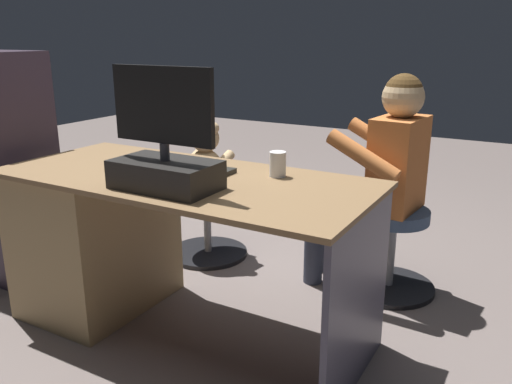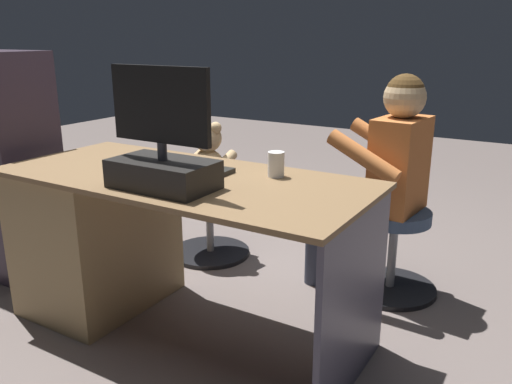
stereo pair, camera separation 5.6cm
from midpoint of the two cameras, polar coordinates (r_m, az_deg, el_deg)
ground_plane at (r=2.68m, az=-3.85°, el=-11.65°), size 10.00×10.00×0.00m
desk at (r=2.56m, az=-15.97°, el=-4.34°), size 1.59×0.71×0.72m
monitor at (r=1.99m, az=-10.62°, el=3.71°), size 0.44×0.23×0.45m
keyboard at (r=2.27m, az=-8.24°, el=2.61°), size 0.42×0.14×0.02m
computer_mouse at (r=2.47m, az=-13.74°, el=3.63°), size 0.06×0.10×0.04m
cup at (r=2.14m, az=1.62°, el=3.04°), size 0.07×0.07×0.10m
tv_remote at (r=2.28m, az=-13.75°, el=2.33°), size 0.11×0.15×0.02m
office_chair_teddy at (r=3.12m, az=-5.82°, el=-2.68°), size 0.47×0.47×0.44m
teddy_bear at (r=3.03m, az=-5.88°, el=3.84°), size 0.26×0.26×0.37m
visitor_chair at (r=2.77m, az=13.90°, el=-5.72°), size 0.47×0.47×0.44m
person at (r=2.66m, az=12.70°, el=2.81°), size 0.56×0.50×1.10m
equipment_rack at (r=3.08m, az=-26.01°, el=2.32°), size 0.44×0.36×1.19m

